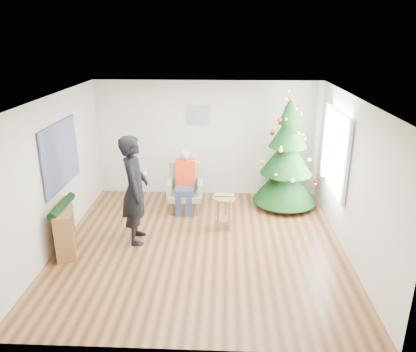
{
  "coord_description": "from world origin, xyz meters",
  "views": [
    {
      "loc": [
        0.41,
        -6.35,
        3.6
      ],
      "look_at": [
        0.1,
        0.6,
        1.1
      ],
      "focal_mm": 35.0,
      "sensor_mm": 36.0,
      "label": 1
    }
  ],
  "objects_px": {
    "christmas_tree": "(287,157)",
    "stool": "(224,212)",
    "standing_man": "(135,190)",
    "armchair": "(185,193)",
    "console": "(65,228)"
  },
  "relations": [
    {
      "from": "stool",
      "to": "armchair",
      "type": "relative_size",
      "value": 0.67
    },
    {
      "from": "christmas_tree",
      "to": "stool",
      "type": "relative_size",
      "value": 3.73
    },
    {
      "from": "stool",
      "to": "armchair",
      "type": "distance_m",
      "value": 1.19
    },
    {
      "from": "christmas_tree",
      "to": "stool",
      "type": "xyz_separation_m",
      "value": [
        -1.3,
        -1.13,
        -0.77
      ]
    },
    {
      "from": "armchair",
      "to": "console",
      "type": "xyz_separation_m",
      "value": [
        -1.91,
        -1.77,
        0.04
      ]
    },
    {
      "from": "standing_man",
      "to": "christmas_tree",
      "type": "bearing_deg",
      "value": -67.75
    },
    {
      "from": "standing_man",
      "to": "console",
      "type": "xyz_separation_m",
      "value": [
        -1.17,
        -0.38,
        -0.58
      ]
    },
    {
      "from": "standing_man",
      "to": "console",
      "type": "height_order",
      "value": "standing_man"
    },
    {
      "from": "christmas_tree",
      "to": "armchair",
      "type": "xyz_separation_m",
      "value": [
        -2.12,
        -0.27,
        -0.75
      ]
    },
    {
      "from": "stool",
      "to": "console",
      "type": "height_order",
      "value": "console"
    },
    {
      "from": "christmas_tree",
      "to": "stool",
      "type": "distance_m",
      "value": 1.89
    },
    {
      "from": "armchair",
      "to": "console",
      "type": "distance_m",
      "value": 2.6
    },
    {
      "from": "stool",
      "to": "standing_man",
      "type": "bearing_deg",
      "value": -161.4
    },
    {
      "from": "christmas_tree",
      "to": "stool",
      "type": "height_order",
      "value": "christmas_tree"
    },
    {
      "from": "stool",
      "to": "standing_man",
      "type": "distance_m",
      "value": 1.77
    }
  ]
}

